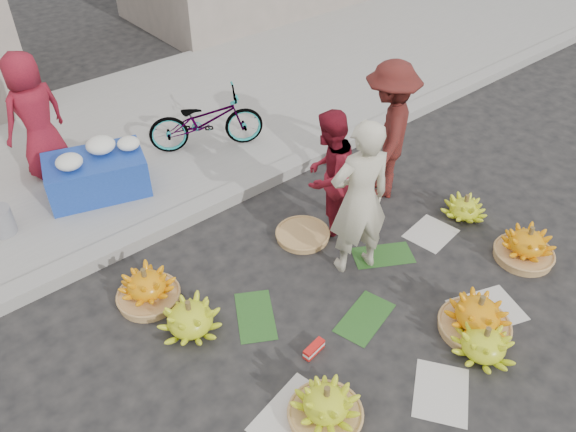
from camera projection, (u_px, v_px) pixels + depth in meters
ground at (357, 301)px, 5.61m from camera, size 80.00×80.00×0.00m
curb at (230, 195)px, 6.88m from camera, size 40.00×0.25×0.15m
sidewalk at (147, 130)px, 8.16m from camera, size 40.00×4.00×0.12m
newspaper_scatter at (420, 351)px, 5.13m from camera, size 3.20×1.80×0.00m
banana_leaves at (336, 295)px, 5.68m from camera, size 2.00×1.00×0.00m
banana_bunch_0 at (326, 406)px, 4.49m from camera, size 0.61×0.61×0.42m
banana_bunch_2 at (477, 316)px, 5.20m from camera, size 0.66×0.66×0.45m
banana_bunch_3 at (484, 343)px, 5.01m from camera, size 0.73×0.73×0.35m
banana_bunch_4 at (526, 245)px, 6.00m from camera, size 0.63×0.63×0.43m
banana_bunch_5 at (465, 208)px, 6.60m from camera, size 0.51×0.51×0.31m
banana_bunch_6 at (190, 318)px, 5.23m from camera, size 0.78×0.78×0.37m
banana_bunch_7 at (147, 288)px, 5.51m from camera, size 0.61×0.61×0.43m
basket_spare at (303, 235)px, 6.36m from camera, size 0.69×0.69×0.07m
incense_stack at (314, 349)px, 5.08m from camera, size 0.24×0.11×0.09m
vendor_cream at (360, 200)px, 5.49m from camera, size 0.74×0.61×1.74m
vendor_red at (328, 175)px, 6.05m from camera, size 0.87×0.78×1.49m
man_striped at (388, 131)px, 6.55m from camera, size 1.27×1.17×1.71m
flower_table at (97, 172)px, 6.71m from camera, size 1.30×1.02×0.66m
grey_bucket at (0, 221)px, 6.16m from camera, size 0.28×0.28×0.32m
flower_vendor at (34, 116)px, 6.74m from camera, size 0.87×0.67×1.58m
bicycle at (206, 120)px, 7.44m from camera, size 1.15×1.61×0.80m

